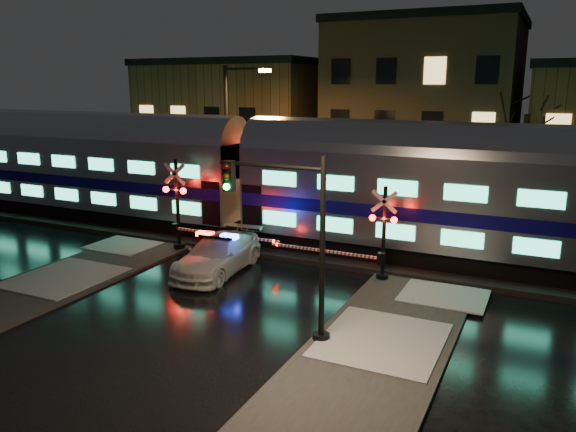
{
  "coord_description": "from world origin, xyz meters",
  "views": [
    {
      "loc": [
        10.65,
        -18.21,
        7.61
      ],
      "look_at": [
        0.74,
        2.5,
        2.2
      ],
      "focal_mm": 35.0,
      "sensor_mm": 36.0,
      "label": 1
    }
  ],
  "objects_px": {
    "crossing_signal_right": "(374,242)",
    "streetlight": "(231,132)",
    "police_car": "(218,255)",
    "crossing_signal_left": "(183,214)",
    "traffic_light": "(294,244)"
  },
  "relations": [
    {
      "from": "crossing_signal_left",
      "to": "streetlight",
      "type": "relative_size",
      "value": 0.7
    },
    {
      "from": "streetlight",
      "to": "crossing_signal_right",
      "type": "bearing_deg",
      "value": -32.61
    },
    {
      "from": "police_car",
      "to": "streetlight",
      "type": "xyz_separation_m",
      "value": [
        -4.39,
        8.5,
        4.22
      ]
    },
    {
      "from": "police_car",
      "to": "crossing_signal_left",
      "type": "bearing_deg",
      "value": 144.73
    },
    {
      "from": "police_car",
      "to": "streetlight",
      "type": "bearing_deg",
      "value": 113.23
    },
    {
      "from": "crossing_signal_right",
      "to": "traffic_light",
      "type": "distance_m",
      "value": 6.23
    },
    {
      "from": "police_car",
      "to": "crossing_signal_left",
      "type": "xyz_separation_m",
      "value": [
        -2.99,
        1.81,
        1.02
      ]
    },
    {
      "from": "crossing_signal_left",
      "to": "traffic_light",
      "type": "xyz_separation_m",
      "value": [
        8.44,
        -6.04,
        1.22
      ]
    },
    {
      "from": "traffic_light",
      "to": "crossing_signal_left",
      "type": "bearing_deg",
      "value": 135.06
    },
    {
      "from": "crossing_signal_right",
      "to": "streetlight",
      "type": "relative_size",
      "value": 0.62
    },
    {
      "from": "crossing_signal_left",
      "to": "traffic_light",
      "type": "bearing_deg",
      "value": -35.59
    },
    {
      "from": "crossing_signal_right",
      "to": "crossing_signal_left",
      "type": "relative_size",
      "value": 0.89
    },
    {
      "from": "police_car",
      "to": "streetlight",
      "type": "relative_size",
      "value": 0.62
    },
    {
      "from": "crossing_signal_left",
      "to": "traffic_light",
      "type": "relative_size",
      "value": 1.07
    },
    {
      "from": "crossing_signal_right",
      "to": "crossing_signal_left",
      "type": "xyz_separation_m",
      "value": [
        -9.07,
        0.01,
        0.21
      ]
    }
  ]
}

